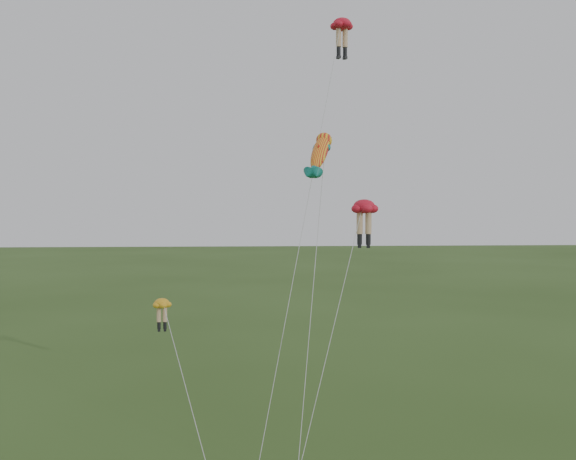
{
  "coord_description": "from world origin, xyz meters",
  "views": [
    {
      "loc": [
        -0.94,
        -28.05,
        12.38
      ],
      "look_at": [
        1.07,
        6.0,
        10.87
      ],
      "focal_mm": 40.0,
      "sensor_mm": 36.0,
      "label": 1
    }
  ],
  "objects": [
    {
      "name": "legs_kite_yellow",
      "position": [
        -5.4,
        4.93,
        6.73
      ],
      "size": [
        3.84,
        8.3,
        7.39
      ],
      "rotation": [
        0.0,
        0.0,
        0.08
      ],
      "color": "gold",
      "rests_on": "ground"
    },
    {
      "name": "legs_kite_red_high",
      "position": [
        4.52,
        10.71,
        22.53
      ],
      "size": [
        6.32,
        11.71,
        23.48
      ],
      "rotation": [
        0.0,
        0.0,
        0.33
      ],
      "color": "red",
      "rests_on": "ground"
    },
    {
      "name": "fish_kite",
      "position": [
        2.7,
        5.31,
        14.92
      ],
      "size": [
        2.81,
        8.49,
        16.36
      ],
      "rotation": [
        0.66,
        0.0,
        -0.35
      ],
      "color": "yellow",
      "rests_on": "ground"
    },
    {
      "name": "legs_kite_red_mid",
      "position": [
        5.09,
        5.83,
        11.78
      ],
      "size": [
        5.05,
        7.45,
        12.51
      ],
      "rotation": [
        0.0,
        0.0,
        -0.19
      ],
      "color": "red",
      "rests_on": "ground"
    }
  ]
}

